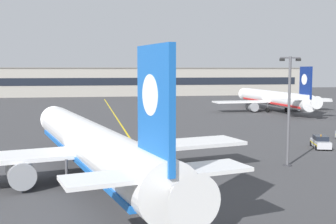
{
  "coord_description": "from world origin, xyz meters",
  "views": [
    {
      "loc": [
        -5.1,
        -29.68,
        10.23
      ],
      "look_at": [
        1.93,
        11.53,
        6.09
      ],
      "focal_mm": 45.86,
      "sensor_mm": 36.0,
      "label": 1
    }
  ],
  "objects_px": {
    "airliner_foreground": "(91,145)",
    "service_car_fourth": "(321,142)",
    "apron_lamp_post": "(289,109)",
    "safety_cone_by_nose_gear": "(108,147)",
    "airliner_background": "(274,99)"
  },
  "relations": [
    {
      "from": "apron_lamp_post",
      "to": "service_car_fourth",
      "type": "bearing_deg",
      "value": 45.41
    },
    {
      "from": "safety_cone_by_nose_gear",
      "to": "service_car_fourth",
      "type": "bearing_deg",
      "value": -8.39
    },
    {
      "from": "airliner_foreground",
      "to": "airliner_background",
      "type": "bearing_deg",
      "value": 53.6
    },
    {
      "from": "airliner_foreground",
      "to": "service_car_fourth",
      "type": "height_order",
      "value": "airliner_foreground"
    },
    {
      "from": "apron_lamp_post",
      "to": "safety_cone_by_nose_gear",
      "type": "height_order",
      "value": "apron_lamp_post"
    },
    {
      "from": "service_car_fourth",
      "to": "safety_cone_by_nose_gear",
      "type": "distance_m",
      "value": 27.71
    },
    {
      "from": "safety_cone_by_nose_gear",
      "to": "airliner_background",
      "type": "bearing_deg",
      "value": 46.18
    },
    {
      "from": "airliner_foreground",
      "to": "apron_lamp_post",
      "type": "bearing_deg",
      "value": 7.66
    },
    {
      "from": "airliner_foreground",
      "to": "apron_lamp_post",
      "type": "distance_m",
      "value": 20.95
    },
    {
      "from": "airliner_background",
      "to": "safety_cone_by_nose_gear",
      "type": "distance_m",
      "value": 59.96
    },
    {
      "from": "airliner_background",
      "to": "service_car_fourth",
      "type": "relative_size",
      "value": 8.53
    },
    {
      "from": "airliner_foreground",
      "to": "service_car_fourth",
      "type": "distance_m",
      "value": 31.78
    },
    {
      "from": "airliner_background",
      "to": "service_car_fourth",
      "type": "distance_m",
      "value": 49.35
    },
    {
      "from": "service_car_fourth",
      "to": "safety_cone_by_nose_gear",
      "type": "bearing_deg",
      "value": 171.61
    },
    {
      "from": "apron_lamp_post",
      "to": "airliner_background",
      "type": "bearing_deg",
      "value": 67.84
    }
  ]
}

